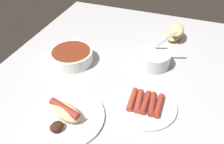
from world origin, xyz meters
TOP-DOWN VIEW (x-y plane):
  - ground_plane at (0.00, 0.00)cm, footprint 120.00×90.00cm
  - bowl_chili at (1.17, 17.36)cm, footprint 17.92×17.92cm
  - plate_sausages at (-13.49, -18.13)cm, footprint 21.36×21.36cm
  - bowl_coleslaw at (10.50, -15.61)cm, footprint 13.48×13.91cm
  - bread_stack at (34.79, -20.81)cm, footprint 13.58×8.63cm
  - plate_hotdog_assembled at (-27.32, 4.78)cm, footprint 25.09×25.09cm

SIDE VIEW (x-z plane):
  - ground_plane at x=0.00cm, z-range -3.00..0.00cm
  - plate_sausages at x=-13.49cm, z-range -0.55..2.54cm
  - plate_hotdog_assembled at x=-27.32cm, z-range -1.17..4.44cm
  - bowl_chili at x=1.17cm, z-range 0.25..5.52cm
  - bowl_coleslaw at x=10.50cm, z-range -4.30..11.19cm
  - bread_stack at x=34.79cm, z-range 0.00..7.20cm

